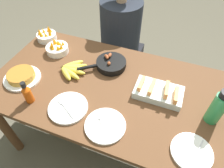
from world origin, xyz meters
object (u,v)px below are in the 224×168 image
object	(u,v)px
fruit_bowl_citrus	(46,36)
frittata_plate_center	(22,76)
banana_bunch	(72,69)
hot_sauce_bottle	(27,93)
person_figure	(120,48)
empty_plate_near_front	(68,108)
fruit_bowl_mango	(57,48)
empty_plate_far_left	(192,152)
skillet	(110,64)
water_bottle	(218,108)
melon_tray	(159,92)
empty_plate_far_right	(105,126)

from	to	relation	value
fruit_bowl_citrus	frittata_plate_center	bearing A→B (deg)	-77.26
banana_bunch	frittata_plate_center	xyz separation A→B (m)	(-0.28, -0.19, 0.01)
hot_sauce_bottle	person_figure	world-z (taller)	person_figure
frittata_plate_center	empty_plate_near_front	xyz separation A→B (m)	(0.42, -0.11, -0.02)
banana_bunch	fruit_bowl_mango	size ratio (longest dim) A/B	1.39
empty_plate_far_left	hot_sauce_bottle	world-z (taller)	hot_sauce_bottle
skillet	frittata_plate_center	world-z (taller)	skillet
banana_bunch	fruit_bowl_mango	distance (m)	0.27
fruit_bowl_mango	person_figure	bearing A→B (deg)	57.32
fruit_bowl_citrus	person_figure	xyz separation A→B (m)	(0.52, 0.42, -0.29)
fruit_bowl_mango	banana_bunch	bearing A→B (deg)	-36.43
skillet	empty_plate_far_left	bearing A→B (deg)	106.50
skillet	fruit_bowl_citrus	bearing A→B (deg)	-48.62
frittata_plate_center	water_bottle	world-z (taller)	water_bottle
frittata_plate_center	empty_plate_near_front	size ratio (longest dim) A/B	1.03
banana_bunch	fruit_bowl_citrus	distance (m)	0.48
melon_tray	skillet	world-z (taller)	melon_tray
frittata_plate_center	empty_plate_far_left	distance (m)	1.16
fruit_bowl_citrus	skillet	bearing A→B (deg)	-11.41
frittata_plate_center	skillet	bearing A→B (deg)	32.93
empty_plate_far_left	empty_plate_far_right	bearing A→B (deg)	-178.04
banana_bunch	skillet	distance (m)	0.28
empty_plate_far_left	hot_sauce_bottle	size ratio (longest dim) A/B	1.31
water_bottle	hot_sauce_bottle	distance (m)	1.10
empty_plate_near_front	person_figure	distance (m)	1.02
fruit_bowl_citrus	water_bottle	bearing A→B (deg)	-14.25
banana_bunch	skillet	world-z (taller)	skillet
fruit_bowl_citrus	water_bottle	world-z (taller)	water_bottle
empty_plate_far_right	hot_sauce_bottle	distance (m)	0.52
water_bottle	empty_plate_near_front	bearing A→B (deg)	-164.17
empty_plate_near_front	empty_plate_far_right	xyz separation A→B (m)	(0.26, -0.03, 0.00)
frittata_plate_center	empty_plate_far_left	xyz separation A→B (m)	(1.15, -0.12, -0.02)
water_bottle	empty_plate_far_left	bearing A→B (deg)	-108.43
frittata_plate_center	hot_sauce_bottle	distance (m)	0.22
fruit_bowl_mango	skillet	bearing A→B (deg)	-1.19
banana_bunch	hot_sauce_bottle	bearing A→B (deg)	-109.24
empty_plate_near_front	fruit_bowl_citrus	world-z (taller)	fruit_bowl_citrus
banana_bunch	empty_plate_near_front	distance (m)	0.33
empty_plate_near_front	water_bottle	distance (m)	0.86
person_figure	melon_tray	bearing A→B (deg)	-54.20
empty_plate_far_right	fruit_bowl_mango	distance (m)	0.78
empty_plate_near_front	banana_bunch	bearing A→B (deg)	114.87
fruit_bowl_mango	person_figure	distance (m)	0.70
fruit_bowl_mango	melon_tray	bearing A→B (deg)	-10.33
empty_plate_near_front	person_figure	world-z (taller)	person_figure
skillet	water_bottle	world-z (taller)	water_bottle
banana_bunch	water_bottle	xyz separation A→B (m)	(0.95, -0.07, 0.10)
melon_tray	frittata_plate_center	xyz separation A→B (m)	(-0.91, -0.20, -0.01)
fruit_bowl_mango	person_figure	xyz separation A→B (m)	(0.34, 0.54, -0.29)
banana_bunch	water_bottle	distance (m)	0.96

